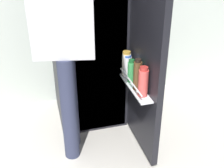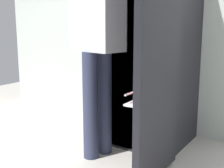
# 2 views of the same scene
# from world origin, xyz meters

# --- Properties ---
(ground_plane) EXTENTS (6.58, 6.58, 0.00)m
(ground_plane) POSITION_xyz_m (0.00, 0.00, 0.00)
(ground_plane) COLOR #B7B2A8
(refrigerator) EXTENTS (0.65, 1.24, 1.64)m
(refrigerator) POSITION_xyz_m (0.02, 0.53, 0.82)
(refrigerator) COLOR black
(refrigerator) RESTS_ON ground_plane
(person) EXTENTS (0.56, 0.79, 1.70)m
(person) POSITION_xyz_m (-0.23, 0.05, 1.02)
(person) COLOR #2D334C
(person) RESTS_ON ground_plane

